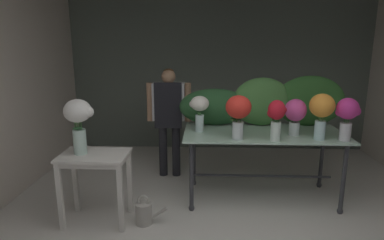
{
  "coord_description": "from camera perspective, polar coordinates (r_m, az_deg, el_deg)",
  "views": [
    {
      "loc": [
        -0.24,
        -2.01,
        1.93
      ],
      "look_at": [
        -0.39,
        1.5,
        1.1
      ],
      "focal_mm": 30.5,
      "sensor_mm": 36.0,
      "label": 1
    }
  ],
  "objects": [
    {
      "name": "display_table_glass",
      "position": [
        4.11,
        12.28,
        -3.84
      ],
      "size": [
        1.93,
        0.92,
        0.88
      ],
      "color": "#AED1BB",
      "rests_on": "ground"
    },
    {
      "name": "watering_can",
      "position": [
        3.73,
        -8.35,
        -15.77
      ],
      "size": [
        0.35,
        0.18,
        0.34
      ],
      "color": "#B7B2A8",
      "rests_on": "ground"
    },
    {
      "name": "ground_plane",
      "position": [
        4.45,
        5.4,
        -12.52
      ],
      "size": [
        8.75,
        8.75,
        0.0
      ],
      "primitive_type": "plane",
      "color": "silver"
    },
    {
      "name": "vase_sunset_lilies",
      "position": [
        3.87,
        21.71,
        1.59
      ],
      "size": [
        0.27,
        0.27,
        0.52
      ],
      "color": "silver",
      "rests_on": "display_table_glass"
    },
    {
      "name": "wall_left",
      "position": [
        4.74,
        -29.23,
        4.43
      ],
      "size": [
        0.12,
        4.1,
        2.68
      ],
      "primitive_type": "cube",
      "color": "beige",
      "rests_on": "ground"
    },
    {
      "name": "wall_back",
      "position": [
        6.02,
        4.73,
        7.59
      ],
      "size": [
        5.44,
        0.12,
        2.68
      ],
      "primitive_type": "cube",
      "color": "slate",
      "rests_on": "ground"
    },
    {
      "name": "side_table_white",
      "position": [
        3.68,
        -16.62,
        -7.47
      ],
      "size": [
        0.71,
        0.49,
        0.78
      ],
      "color": "silver",
      "rests_on": "ground"
    },
    {
      "name": "foliage_backdrop",
      "position": [
        4.34,
        12.11,
        2.88
      ],
      "size": [
        2.14,
        0.3,
        0.66
      ],
      "color": "#28562D",
      "rests_on": "display_table_glass"
    },
    {
      "name": "vase_scarlet_dahlias",
      "position": [
        3.64,
        8.1,
        1.49
      ],
      "size": [
        0.28,
        0.28,
        0.5
      ],
      "color": "silver",
      "rests_on": "display_table_glass"
    },
    {
      "name": "vase_ivory_peonies",
      "position": [
        3.94,
        1.3,
        2.0
      ],
      "size": [
        0.24,
        0.23,
        0.44
      ],
      "color": "silver",
      "rests_on": "display_table_glass"
    },
    {
      "name": "vase_magenta_stock",
      "position": [
        3.95,
        25.52,
        0.9
      ],
      "size": [
        0.26,
        0.24,
        0.48
      ],
      "color": "silver",
      "rests_on": "display_table_glass"
    },
    {
      "name": "vase_white_roses_tall",
      "position": [
        3.58,
        -19.23,
        0.18
      ],
      "size": [
        0.31,
        0.28,
        0.59
      ],
      "color": "silver",
      "rests_on": "side_table_white"
    },
    {
      "name": "vase_fuchsia_snapdragons",
      "position": [
        3.98,
        17.61,
        1.1
      ],
      "size": [
        0.25,
        0.25,
        0.43
      ],
      "color": "silver",
      "rests_on": "display_table_glass"
    },
    {
      "name": "vase_crimson_hydrangea",
      "position": [
        3.68,
        14.5,
        0.53
      ],
      "size": [
        0.2,
        0.19,
        0.46
      ],
      "color": "silver",
      "rests_on": "display_table_glass"
    },
    {
      "name": "florist",
      "position": [
        4.69,
        -4.05,
        1.63
      ],
      "size": [
        0.63,
        0.24,
        1.58
      ],
      "color": "#232328",
      "rests_on": "ground"
    }
  ]
}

